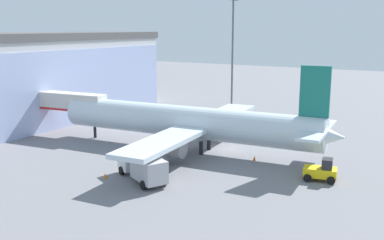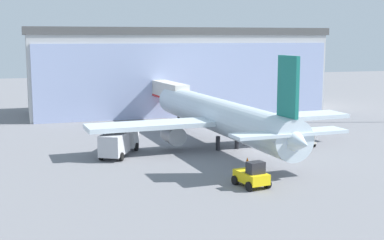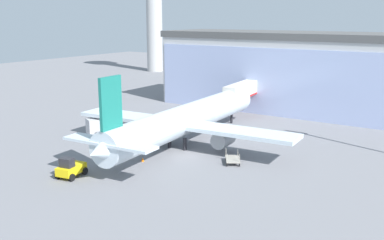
% 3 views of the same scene
% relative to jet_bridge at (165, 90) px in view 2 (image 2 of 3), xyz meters
% --- Properties ---
extents(ground, '(240.00, 240.00, 0.00)m').
position_rel_jet_bridge_xyz_m(ground, '(4.44, -24.07, -4.66)').
color(ground, slate).
extents(terminal_building, '(50.64, 16.79, 14.22)m').
position_rel_jet_bridge_xyz_m(terminal_building, '(4.45, 10.47, 2.45)').
color(terminal_building, '#B9B9B9').
rests_on(terminal_building, ground).
extents(jet_bridge, '(3.89, 14.41, 6.04)m').
position_rel_jet_bridge_xyz_m(jet_bridge, '(0.00, 0.00, 0.00)').
color(jet_bridge, beige).
rests_on(jet_bridge, ground).
extents(airplane, '(31.85, 37.84, 11.07)m').
position_rel_jet_bridge_xyz_m(airplane, '(1.88, -20.40, -1.16)').
color(airplane, silver).
rests_on(airplane, ground).
extents(catering_truck, '(5.30, 7.50, 2.65)m').
position_rel_jet_bridge_xyz_m(catering_truck, '(-10.33, -22.32, -3.20)').
color(catering_truck, silver).
rests_on(catering_truck, ground).
extents(baggage_cart, '(2.89, 3.22, 1.50)m').
position_rel_jet_bridge_xyz_m(baggage_cart, '(11.01, -23.49, -4.16)').
color(baggage_cart, '#9E998C').
rests_on(baggage_cart, ground).
extents(pushback_tug, '(2.70, 3.49, 2.30)m').
position_rel_jet_bridge_xyz_m(pushback_tug, '(-1.10, -37.59, -3.69)').
color(pushback_tug, yellow).
rests_on(pushback_tug, ground).
extents(safety_cone_nose, '(0.36, 0.36, 0.55)m').
position_rel_jet_bridge_xyz_m(safety_cone_nose, '(1.86, -29.13, -4.39)').
color(safety_cone_nose, orange).
rests_on(safety_cone_nose, ground).
extents(safety_cone_wingtip, '(0.36, 0.36, 0.55)m').
position_rel_jet_bridge_xyz_m(safety_cone_wingtip, '(-11.74, -18.59, -4.39)').
color(safety_cone_wingtip, orange).
rests_on(safety_cone_wingtip, ground).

